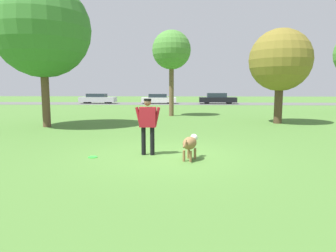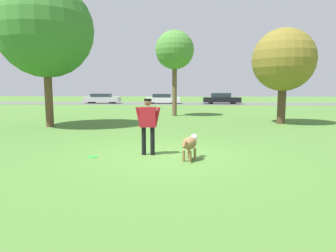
{
  "view_description": "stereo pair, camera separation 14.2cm",
  "coord_description": "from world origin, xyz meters",
  "px_view_note": "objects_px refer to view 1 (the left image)",
  "views": [
    {
      "loc": [
        0.48,
        -8.6,
        1.97
      ],
      "look_at": [
        0.12,
        -0.26,
        0.9
      ],
      "focal_mm": 32.0,
      "sensor_mm": 36.0,
      "label": 1
    },
    {
      "loc": [
        0.62,
        -8.59,
        1.97
      ],
      "look_at": [
        0.12,
        -0.26,
        0.9
      ],
      "focal_mm": 32.0,
      "sensor_mm": 36.0,
      "label": 2
    }
  ],
  "objects_px": {
    "tree_mid_center": "(171,51)",
    "parked_car_black": "(217,99)",
    "tree_near_left": "(42,29)",
    "tree_near_right": "(280,60)",
    "person": "(148,122)",
    "parked_car_white": "(159,99)",
    "frisbee": "(93,157)",
    "dog": "(190,143)",
    "parked_car_silver": "(98,99)"
  },
  "relations": [
    {
      "from": "tree_mid_center",
      "to": "parked_car_black",
      "type": "height_order",
      "value": "tree_mid_center"
    },
    {
      "from": "tree_near_left",
      "to": "tree_near_right",
      "type": "xyz_separation_m",
      "value": [
        12.17,
        2.02,
        -1.35
      ]
    },
    {
      "from": "person",
      "to": "tree_near_right",
      "type": "bearing_deg",
      "value": 54.84
    },
    {
      "from": "tree_near_left",
      "to": "tree_mid_center",
      "type": "bearing_deg",
      "value": 45.38
    },
    {
      "from": "parked_car_black",
      "to": "parked_car_white",
      "type": "bearing_deg",
      "value": 179.21
    },
    {
      "from": "frisbee",
      "to": "tree_near_right",
      "type": "distance_m",
      "value": 12.13
    },
    {
      "from": "dog",
      "to": "parked_car_black",
      "type": "height_order",
      "value": "parked_car_black"
    },
    {
      "from": "tree_mid_center",
      "to": "parked_car_white",
      "type": "xyz_separation_m",
      "value": [
        -2.1,
        16.23,
        -3.89
      ]
    },
    {
      "from": "tree_near_right",
      "to": "parked_car_black",
      "type": "distance_m",
      "value": 20.31
    },
    {
      "from": "tree_near_right",
      "to": "person",
      "type": "bearing_deg",
      "value": -127.9
    },
    {
      "from": "person",
      "to": "parked_car_silver",
      "type": "relative_size",
      "value": 0.37
    },
    {
      "from": "dog",
      "to": "parked_car_black",
      "type": "xyz_separation_m",
      "value": [
        4.2,
        28.8,
        0.2
      ]
    },
    {
      "from": "tree_near_left",
      "to": "parked_car_black",
      "type": "bearing_deg",
      "value": 63.05
    },
    {
      "from": "frisbee",
      "to": "parked_car_black",
      "type": "xyz_separation_m",
      "value": [
        6.97,
        28.65,
        0.65
      ]
    },
    {
      "from": "dog",
      "to": "parked_car_white",
      "type": "relative_size",
      "value": 0.22
    },
    {
      "from": "tree_near_right",
      "to": "parked_car_white",
      "type": "height_order",
      "value": "tree_near_right"
    },
    {
      "from": "dog",
      "to": "parked_car_silver",
      "type": "bearing_deg",
      "value": 40.39
    },
    {
      "from": "tree_near_right",
      "to": "tree_mid_center",
      "type": "bearing_deg",
      "value": 145.34
    },
    {
      "from": "parked_car_black",
      "to": "frisbee",
      "type": "bearing_deg",
      "value": -101.93
    },
    {
      "from": "tree_near_right",
      "to": "parked_car_white",
      "type": "distance_m",
      "value": 22.16
    },
    {
      "from": "frisbee",
      "to": "tree_mid_center",
      "type": "height_order",
      "value": "tree_mid_center"
    },
    {
      "from": "tree_mid_center",
      "to": "tree_near_right",
      "type": "height_order",
      "value": "tree_mid_center"
    },
    {
      "from": "parked_car_white",
      "to": "parked_car_black",
      "type": "bearing_deg",
      "value": -4.96
    },
    {
      "from": "tree_mid_center",
      "to": "tree_near_right",
      "type": "distance_m",
      "value": 7.43
    },
    {
      "from": "frisbee",
      "to": "tree_near_left",
      "type": "height_order",
      "value": "tree_near_left"
    },
    {
      "from": "person",
      "to": "dog",
      "type": "height_order",
      "value": "person"
    },
    {
      "from": "frisbee",
      "to": "parked_car_silver",
      "type": "distance_m",
      "value": 30.01
    },
    {
      "from": "parked_car_white",
      "to": "tree_near_right",
      "type": "bearing_deg",
      "value": -70.67
    },
    {
      "from": "frisbee",
      "to": "parked_car_silver",
      "type": "xyz_separation_m",
      "value": [
        -7.91,
        28.94,
        0.61
      ]
    },
    {
      "from": "tree_mid_center",
      "to": "parked_car_silver",
      "type": "bearing_deg",
      "value": 121.05
    },
    {
      "from": "tree_mid_center",
      "to": "parked_car_black",
      "type": "bearing_deg",
      "value": 72.16
    },
    {
      "from": "dog",
      "to": "frisbee",
      "type": "xyz_separation_m",
      "value": [
        -2.76,
        0.16,
        -0.45
      ]
    },
    {
      "from": "parked_car_black",
      "to": "tree_mid_center",
      "type": "bearing_deg",
      "value": -106.1
    },
    {
      "from": "tree_near_left",
      "to": "tree_mid_center",
      "type": "height_order",
      "value": "tree_near_left"
    },
    {
      "from": "dog",
      "to": "tree_near_right",
      "type": "height_order",
      "value": "tree_near_right"
    },
    {
      "from": "person",
      "to": "parked_car_black",
      "type": "bearing_deg",
      "value": 81.87
    },
    {
      "from": "tree_near_left",
      "to": "tree_mid_center",
      "type": "xyz_separation_m",
      "value": [
        6.12,
        6.2,
        -0.3
      ]
    },
    {
      "from": "parked_car_silver",
      "to": "parked_car_white",
      "type": "height_order",
      "value": "parked_car_silver"
    },
    {
      "from": "dog",
      "to": "parked_car_black",
      "type": "distance_m",
      "value": 29.11
    },
    {
      "from": "frisbee",
      "to": "tree_near_left",
      "type": "xyz_separation_m",
      "value": [
        -4.27,
        6.53,
        4.78
      ]
    },
    {
      "from": "person",
      "to": "frisbee",
      "type": "xyz_separation_m",
      "value": [
        -1.54,
        -0.39,
        -0.98
      ]
    },
    {
      "from": "tree_near_right",
      "to": "parked_car_white",
      "type": "relative_size",
      "value": 1.19
    },
    {
      "from": "tree_near_left",
      "to": "parked_car_white",
      "type": "xyz_separation_m",
      "value": [
        4.02,
        22.43,
        -4.19
      ]
    },
    {
      "from": "dog",
      "to": "parked_car_silver",
      "type": "height_order",
      "value": "parked_car_silver"
    },
    {
      "from": "frisbee",
      "to": "parked_car_white",
      "type": "distance_m",
      "value": 28.97
    },
    {
      "from": "person",
      "to": "tree_near_left",
      "type": "height_order",
      "value": "tree_near_left"
    },
    {
      "from": "parked_car_silver",
      "to": "tree_mid_center",
      "type": "bearing_deg",
      "value": -56.54
    },
    {
      "from": "frisbee",
      "to": "parked_car_white",
      "type": "xyz_separation_m",
      "value": [
        -0.26,
        28.97,
        0.59
      ]
    },
    {
      "from": "tree_near_left",
      "to": "parked_car_white",
      "type": "relative_size",
      "value": 1.65
    },
    {
      "from": "tree_near_right",
      "to": "tree_near_left",
      "type": "bearing_deg",
      "value": -170.57
    }
  ]
}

